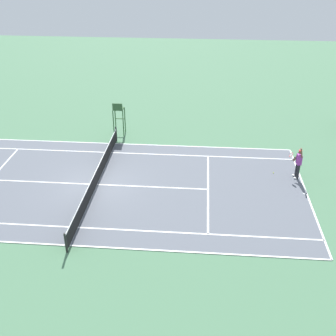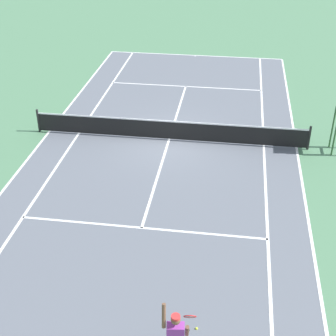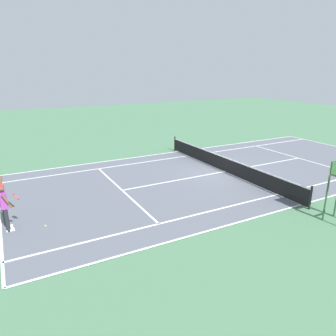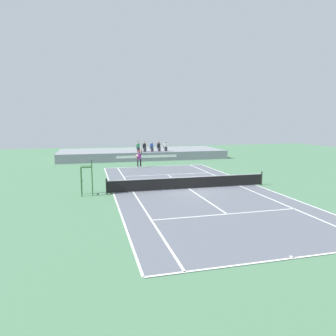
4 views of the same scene
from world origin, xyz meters
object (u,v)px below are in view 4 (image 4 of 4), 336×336
at_px(spectator_seated_0, 138,147).
at_px(tennis_player, 139,158).
at_px(spectator_seated_3, 159,147).
at_px(spectator_seated_4, 166,147).
at_px(spectator_seated_1, 145,147).
at_px(tennis_ball, 138,169).
at_px(umpire_chair, 87,172).
at_px(spectator_seated_2, 152,147).

bearing_deg(spectator_seated_0, tennis_player, -98.30).
distance_m(spectator_seated_0, tennis_player, 6.29).
bearing_deg(spectator_seated_3, spectator_seated_4, 0.00).
xyz_separation_m(spectator_seated_1, tennis_ball, (-2.10, -7.45, -1.68)).
relative_size(tennis_player, umpire_chair, 0.85).
relative_size(spectator_seated_0, tennis_player, 0.61).
xyz_separation_m(spectator_seated_0, umpire_chair, (-6.24, -17.80, -0.16)).
relative_size(spectator_seated_0, tennis_ball, 18.60).
relative_size(spectator_seated_2, spectator_seated_4, 1.00).
bearing_deg(spectator_seated_2, spectator_seated_3, 0.00).
height_order(spectator_seated_4, tennis_ball, spectator_seated_4).
bearing_deg(spectator_seated_0, spectator_seated_2, 0.00).
height_order(spectator_seated_2, tennis_ball, spectator_seated_2).
height_order(tennis_player, umpire_chair, umpire_chair).
distance_m(tennis_ball, umpire_chair, 11.58).
distance_m(spectator_seated_2, spectator_seated_4, 1.82).
relative_size(spectator_seated_2, spectator_seated_3, 1.00).
distance_m(spectator_seated_1, tennis_ball, 7.92).
bearing_deg(spectator_seated_3, tennis_ball, -118.12).
bearing_deg(spectator_seated_4, spectator_seated_1, 180.00).
relative_size(spectator_seated_0, spectator_seated_3, 1.00).
xyz_separation_m(spectator_seated_3, tennis_player, (-3.61, -6.18, -0.72)).
bearing_deg(umpire_chair, spectator_seated_2, 65.75).
distance_m(spectator_seated_3, spectator_seated_4, 0.89).
height_order(spectator_seated_2, spectator_seated_3, same).
height_order(spectator_seated_2, spectator_seated_4, same).
relative_size(spectator_seated_1, umpire_chair, 0.52).
distance_m(spectator_seated_2, tennis_player, 6.78).
bearing_deg(spectator_seated_1, spectator_seated_2, 0.00).
bearing_deg(spectator_seated_1, tennis_ball, -105.77).
bearing_deg(spectator_seated_4, tennis_player, -126.02).
xyz_separation_m(spectator_seated_3, spectator_seated_4, (0.89, 0.00, 0.00)).
xyz_separation_m(spectator_seated_4, tennis_ball, (-4.87, -7.45, -1.68)).
bearing_deg(spectator_seated_0, spectator_seated_3, 0.00).
bearing_deg(spectator_seated_2, spectator_seated_4, 0.00).
bearing_deg(umpire_chair, spectator_seated_3, 63.32).
xyz_separation_m(spectator_seated_2, tennis_ball, (-3.06, -7.45, -1.68)).
xyz_separation_m(spectator_seated_1, spectator_seated_3, (1.88, 0.00, 0.00)).
distance_m(tennis_player, tennis_ball, 1.64).
xyz_separation_m(spectator_seated_0, spectator_seated_1, (0.82, 0.00, 0.00)).
relative_size(spectator_seated_0, spectator_seated_1, 1.00).
relative_size(spectator_seated_4, tennis_ball, 18.60).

